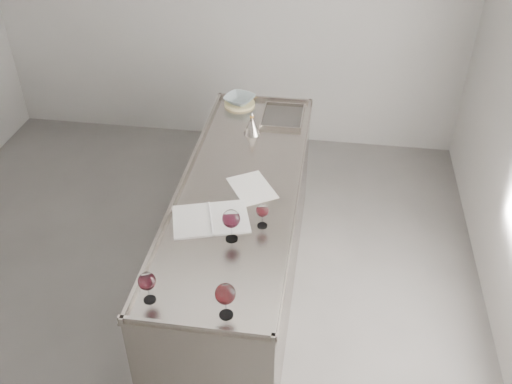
# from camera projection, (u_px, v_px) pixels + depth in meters

# --- Properties ---
(room_shell) EXTENTS (4.54, 5.04, 2.84)m
(room_shell) POSITION_uv_depth(u_px,v_px,m) (141.00, 141.00, 3.19)
(room_shell) COLOR #55524F
(room_shell) RESTS_ON ground
(counter) EXTENTS (0.77, 2.42, 0.97)m
(counter) POSITION_uv_depth(u_px,v_px,m) (241.00, 240.00, 3.92)
(counter) COLOR gray
(counter) RESTS_ON ground
(wine_glass_left) EXTENTS (0.09, 0.09, 0.18)m
(wine_glass_left) POSITION_uv_depth(u_px,v_px,m) (147.00, 282.00, 2.77)
(wine_glass_left) COLOR white
(wine_glass_left) RESTS_ON counter
(wine_glass_middle) EXTENTS (0.10, 0.10, 0.20)m
(wine_glass_middle) POSITION_uv_depth(u_px,v_px,m) (231.00, 219.00, 3.13)
(wine_glass_middle) COLOR white
(wine_glass_middle) RESTS_ON counter
(wine_glass_right) EXTENTS (0.10, 0.10, 0.20)m
(wine_glass_right) POSITION_uv_depth(u_px,v_px,m) (225.00, 295.00, 2.68)
(wine_glass_right) COLOR white
(wine_glass_right) RESTS_ON counter
(wine_glass_small) EXTENTS (0.08, 0.08, 0.15)m
(wine_glass_small) POSITION_uv_depth(u_px,v_px,m) (262.00, 211.00, 3.25)
(wine_glass_small) COLOR white
(wine_glass_small) RESTS_ON counter
(notebook) EXTENTS (0.51, 0.42, 0.02)m
(notebook) POSITION_uv_depth(u_px,v_px,m) (211.00, 219.00, 3.35)
(notebook) COLOR white
(notebook) RESTS_ON counter
(loose_paper_top) EXTENTS (0.37, 0.40, 0.00)m
(loose_paper_top) POSITION_uv_depth(u_px,v_px,m) (252.00, 188.00, 3.61)
(loose_paper_top) COLOR silver
(loose_paper_top) RESTS_ON counter
(trivet) EXTENTS (0.29, 0.29, 0.02)m
(trivet) POSITION_uv_depth(u_px,v_px,m) (240.00, 104.00, 4.52)
(trivet) COLOR beige
(trivet) RESTS_ON counter
(ceramic_bowl) EXTENTS (0.29, 0.29, 0.06)m
(ceramic_bowl) POSITION_uv_depth(u_px,v_px,m) (240.00, 99.00, 4.49)
(ceramic_bowl) COLOR #8B9EA2
(ceramic_bowl) RESTS_ON trivet
(wine_funnel) EXTENTS (0.12, 0.12, 0.18)m
(wine_funnel) POSITION_uv_depth(u_px,v_px,m) (252.00, 127.00, 4.13)
(wine_funnel) COLOR #9B938A
(wine_funnel) RESTS_ON counter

